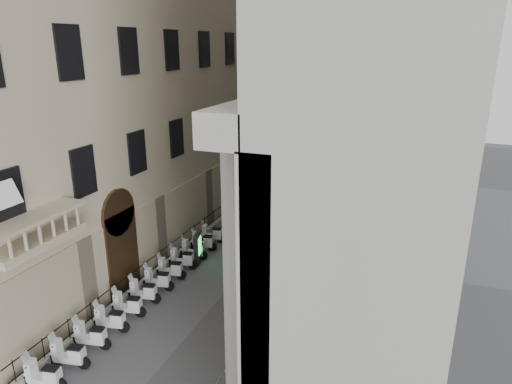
{
  "coord_description": "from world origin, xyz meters",
  "views": [
    {
      "loc": [
        8.98,
        -5.32,
        12.34
      ],
      "look_at": [
        0.42,
        17.17,
        4.5
      ],
      "focal_mm": 32.0,
      "sensor_mm": 36.0,
      "label": 1
    }
  ],
  "objects_px": {
    "info_kiosk": "(198,248)",
    "pedestrian_b": "(353,175)",
    "security_tent": "(289,166)",
    "street_lamp": "(258,139)",
    "pedestrian_a": "(284,197)"
  },
  "relations": [
    {
      "from": "pedestrian_a",
      "to": "pedestrian_b",
      "type": "xyz_separation_m",
      "value": [
        4.0,
        8.55,
        -0.02
      ]
    },
    {
      "from": "info_kiosk",
      "to": "pedestrian_b",
      "type": "relative_size",
      "value": 1.11
    },
    {
      "from": "pedestrian_b",
      "to": "street_lamp",
      "type": "bearing_deg",
      "value": 58.06
    },
    {
      "from": "street_lamp",
      "to": "pedestrian_b",
      "type": "relative_size",
      "value": 5.45
    },
    {
      "from": "info_kiosk",
      "to": "pedestrian_b",
      "type": "height_order",
      "value": "info_kiosk"
    },
    {
      "from": "security_tent",
      "to": "info_kiosk",
      "type": "height_order",
      "value": "security_tent"
    },
    {
      "from": "street_lamp",
      "to": "pedestrian_a",
      "type": "bearing_deg",
      "value": 33.35
    },
    {
      "from": "street_lamp",
      "to": "info_kiosk",
      "type": "xyz_separation_m",
      "value": [
        -0.01,
        -9.95,
        -4.62
      ]
    },
    {
      "from": "security_tent",
      "to": "street_lamp",
      "type": "relative_size",
      "value": 0.42
    },
    {
      "from": "street_lamp",
      "to": "info_kiosk",
      "type": "relative_size",
      "value": 4.92
    },
    {
      "from": "street_lamp",
      "to": "info_kiosk",
      "type": "distance_m",
      "value": 10.97
    },
    {
      "from": "info_kiosk",
      "to": "pedestrian_a",
      "type": "xyz_separation_m",
      "value": [
        1.85,
        10.99,
        -0.08
      ]
    },
    {
      "from": "pedestrian_b",
      "to": "info_kiosk",
      "type": "bearing_deg",
      "value": 72.71
    },
    {
      "from": "street_lamp",
      "to": "info_kiosk",
      "type": "height_order",
      "value": "street_lamp"
    },
    {
      "from": "info_kiosk",
      "to": "pedestrian_b",
      "type": "xyz_separation_m",
      "value": [
        5.85,
        19.54,
        -0.1
      ]
    }
  ]
}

